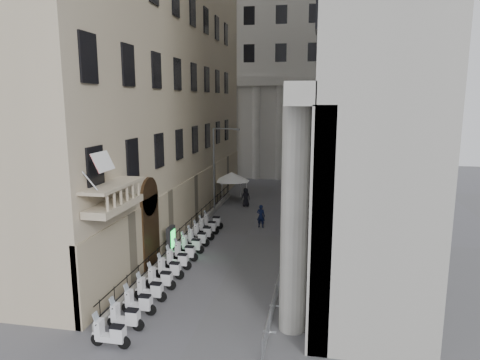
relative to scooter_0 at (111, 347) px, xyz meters
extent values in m
cube|color=#C3B196|center=(-4.43, 18.89, 17.00)|extent=(5.00, 36.00, 34.00)
cube|color=beige|center=(3.07, 44.89, 15.00)|extent=(22.00, 10.00, 30.00)
cylinder|color=silver|center=(-1.19, 25.55, 1.00)|extent=(0.06, 0.06, 2.00)
cylinder|color=silver|center=(1.35, 25.55, 1.00)|extent=(0.06, 0.06, 2.00)
cylinder|color=silver|center=(-1.19, 28.09, 1.00)|extent=(0.06, 0.06, 2.00)
cylinder|color=silver|center=(1.35, 28.09, 1.00)|extent=(0.06, 0.06, 2.00)
cube|color=white|center=(0.08, 26.82, 2.04)|extent=(2.72, 2.72, 0.11)
cone|color=white|center=(0.08, 26.82, 2.49)|extent=(3.63, 3.63, 0.91)
cylinder|color=gray|center=(-1.13, 22.12, 3.86)|extent=(0.16, 0.16, 7.71)
cylinder|color=gray|center=(0.02, 21.95, 7.71)|extent=(2.31, 0.45, 0.12)
cube|color=gray|center=(1.07, 21.80, 7.66)|extent=(0.51, 0.28, 0.14)
cube|color=black|center=(-1.13, 10.50, 1.03)|extent=(0.30, 0.98, 2.07)
cube|color=#19E54C|center=(-0.97, 10.50, 1.26)|extent=(0.04, 0.75, 1.15)
imported|color=#0D1434|center=(3.75, 18.25, 0.94)|extent=(0.76, 0.58, 1.88)
imported|color=black|center=(4.80, 32.61, 0.86)|extent=(1.05, 1.05, 1.72)
imported|color=black|center=(1.32, 24.93, 0.91)|extent=(1.06, 0.94, 1.82)
camera|label=1|loc=(8.32, -15.00, 10.15)|focal=32.00mm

